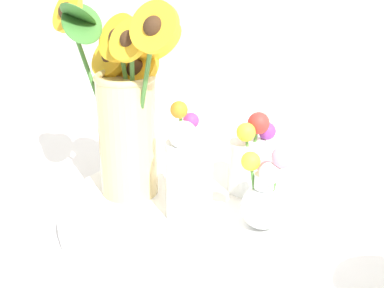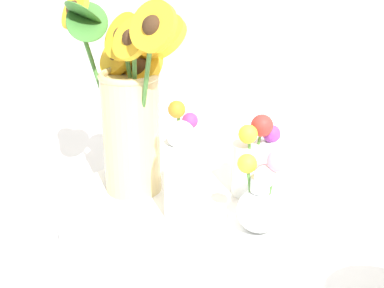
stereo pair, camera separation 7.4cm
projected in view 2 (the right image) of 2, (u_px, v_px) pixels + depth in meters
name	position (u px, v px, depth m)	size (l,w,h in m)	color
ground_plane	(178.00, 229.00, 0.85)	(6.00, 6.00, 0.00)	silver
serving_tray	(192.00, 212.00, 0.87)	(0.43, 0.43, 0.02)	white
mason_jar_sunflowers	(129.00, 103.00, 0.87)	(0.26, 0.21, 0.34)	#D1B77A
vase_small_center	(186.00, 173.00, 0.81)	(0.07, 0.07, 0.19)	white
vase_bulb_right	(260.00, 199.00, 0.78)	(0.08, 0.07, 0.14)	white
vase_small_back	(252.00, 160.00, 0.88)	(0.06, 0.08, 0.14)	white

